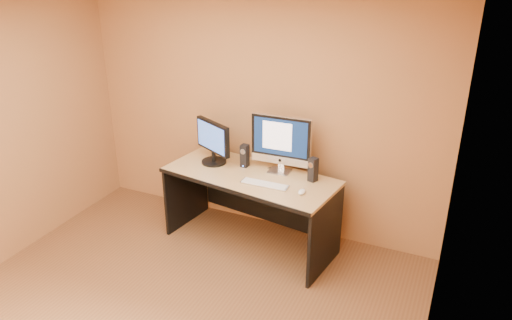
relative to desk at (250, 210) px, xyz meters
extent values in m
plane|color=white|center=(-0.13, -1.50, 2.20)|extent=(4.00, 4.00, 0.00)
cube|color=silver|center=(0.22, -0.15, 0.41)|extent=(0.47, 0.13, 0.02)
ellipsoid|color=silver|center=(0.61, -0.17, 0.42)|extent=(0.07, 0.11, 0.04)
cylinder|color=black|center=(0.27, 0.26, 0.41)|extent=(0.09, 0.23, 0.01)
cylinder|color=black|center=(0.17, 0.29, 0.41)|extent=(0.14, 0.15, 0.01)
camera|label=1|loc=(1.92, -4.10, 2.55)|focal=35.00mm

